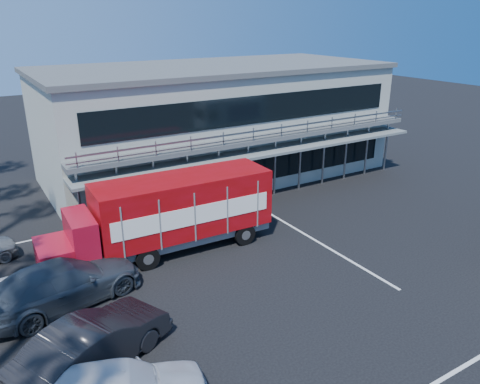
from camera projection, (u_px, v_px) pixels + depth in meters
ground at (328, 281)px, 19.16m from camera, size 120.00×120.00×0.00m
building at (216, 121)px, 31.28m from camera, size 22.40×12.00×7.30m
red_truck at (169, 213)px, 21.00m from camera, size 10.44×2.82×3.49m
parked_car_b at (93, 345)px, 14.15m from camera, size 5.43×3.80×1.70m
parked_car_d at (64, 283)px, 17.42m from camera, size 6.26×3.60×1.71m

